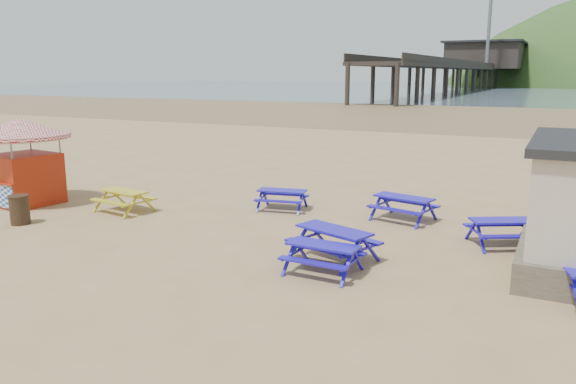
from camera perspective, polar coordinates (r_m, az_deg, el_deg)
The scene contains 12 objects.
ground at distance 16.54m, azimuth -2.04°, elevation -4.39°, with size 400.00×400.00×0.00m, color tan.
wet_sand at distance 69.52m, azimuth 20.16°, elevation 7.42°, with size 400.00×400.00×0.00m, color olive.
sea at distance 184.17m, azimuth 24.27°, elevation 9.50°, with size 400.00×400.00×0.00m, color #4B5E6B.
picnic_table_blue_a at distance 19.49m, azimuth -0.60°, elevation -0.79°, with size 1.90×1.64×0.70m.
picnic_table_blue_b at distance 18.43m, azimuth 11.64°, elevation -1.65°, with size 2.16×1.89×0.78m.
picnic_table_blue_c at distance 16.51m, azimuth 21.04°, elevation -3.89°, with size 2.25×2.12×0.75m.
picnic_table_blue_d at distance 13.39m, azimuth 3.58°, elevation -6.77°, with size 1.75×1.43×0.72m.
picnic_table_blue_e at distance 14.29m, azimuth 4.67°, elevation -5.34°, with size 2.37×2.13×0.83m.
picnic_table_yellow at distance 19.98m, azimuth -16.32°, elevation -0.89°, with size 1.97×1.68×0.75m.
ice_cream_kiosk at distance 22.23m, azimuth -25.42°, elevation 3.83°, with size 3.88×3.88×3.10m.
litter_bin at distance 19.51m, azimuth -25.62°, elevation -1.61°, with size 0.63×0.63×0.93m.
pier at distance 193.88m, azimuth 19.11°, elevation 11.59°, with size 24.00×220.00×39.29m.
Camera 1 is at (7.55, -13.96, 4.66)m, focal length 35.00 mm.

